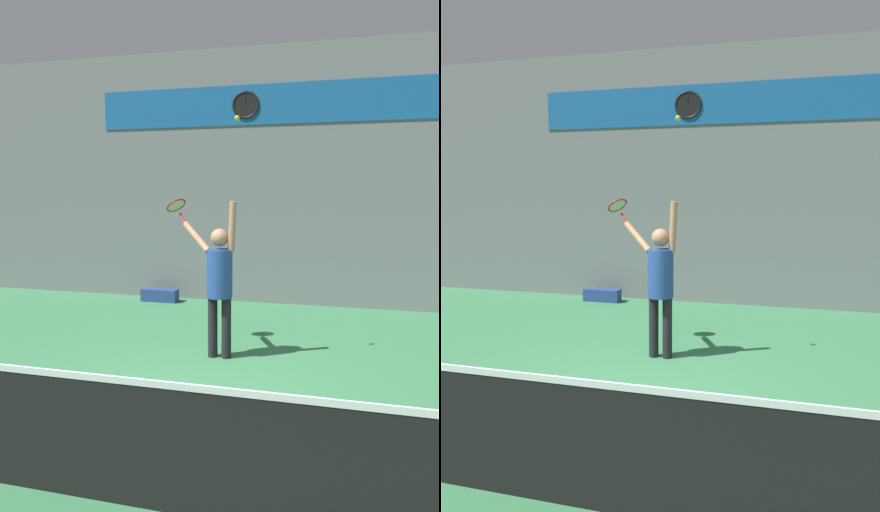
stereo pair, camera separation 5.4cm
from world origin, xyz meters
TOP-DOWN VIEW (x-y plane):
  - ground_plane at (0.00, 0.00)m, footprint 18.00×18.00m
  - back_wall at (0.00, 5.33)m, footprint 18.00×0.10m
  - sponsor_banner at (0.00, 5.27)m, footprint 7.17×0.02m
  - scoreboard_clock at (-0.57, 5.25)m, footprint 0.54×0.05m
  - court_net at (0.00, -1.47)m, footprint 8.69×0.07m
  - tennis_player at (-0.18, 1.82)m, footprint 0.90×0.58m
  - tennis_racket at (-0.93, 2.27)m, footprint 0.38×0.39m
  - tennis_ball at (0.08, 1.75)m, footprint 0.06×0.06m
  - equipment_bag at (-2.26, 4.86)m, footprint 0.74×0.26m

SIDE VIEW (x-z plane):
  - ground_plane at x=0.00m, z-range 0.00..0.00m
  - equipment_bag at x=-2.26m, z-range 0.00..0.25m
  - court_net at x=0.00m, z-range -0.03..1.03m
  - tennis_player at x=-0.18m, z-range 0.03..2.14m
  - tennis_racket at x=-0.93m, z-range 1.83..2.20m
  - back_wall at x=0.00m, z-range 0.00..5.00m
  - tennis_ball at x=0.08m, z-range 3.11..3.17m
  - sponsor_banner at x=0.00m, z-range 3.52..4.28m
  - scoreboard_clock at x=-0.57m, z-range 3.63..4.16m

